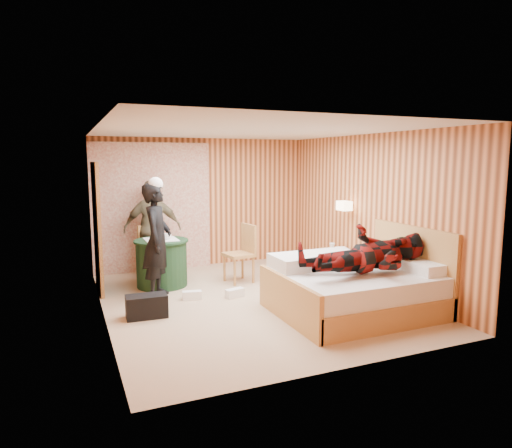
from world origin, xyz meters
name	(u,v)px	position (x,y,z in m)	size (l,w,h in m)	color
floor	(251,299)	(0.00, 0.00, 0.00)	(4.20, 5.00, 0.01)	tan
ceiling	(251,130)	(0.00, 0.00, 2.50)	(4.20, 5.00, 0.01)	silver
wall_back	(203,203)	(0.00, 2.50, 1.25)	(4.20, 0.02, 2.50)	#F49D5D
wall_left	(100,225)	(-2.10, 0.00, 1.25)	(0.02, 5.00, 2.50)	#F49D5D
wall_right	(369,211)	(2.10, 0.00, 1.25)	(0.02, 5.00, 2.50)	#F49D5D
curtain	(152,207)	(-1.00, 2.43, 1.20)	(2.20, 0.08, 2.40)	#EDE6CD
doorway	(97,227)	(-2.06, 1.40, 1.02)	(0.06, 0.90, 2.05)	black
wall_lamp	(344,206)	(1.92, 0.45, 1.30)	(0.26, 0.24, 0.16)	gold
bed	(356,288)	(1.12, -1.07, 0.33)	(2.12, 1.67, 1.15)	tan
nightstand	(336,263)	(1.88, 0.61, 0.26)	(0.39, 0.53, 0.51)	tan
round_table	(162,262)	(-1.08, 1.28, 0.40)	(0.89, 0.89, 0.79)	#1D3F21
chair_far	(152,247)	(-1.11, 1.97, 0.54)	(0.55, 0.55, 0.93)	tan
chair_near	(243,249)	(0.27, 1.01, 0.57)	(0.51, 0.51, 0.99)	tan
duffel_bag	(147,306)	(-1.58, -0.19, 0.15)	(0.54, 0.29, 0.30)	black
sneaker_left	(192,295)	(-0.82, 0.35, 0.06)	(0.29, 0.12, 0.13)	white
sneaker_right	(235,293)	(-0.19, 0.20, 0.06)	(0.29, 0.12, 0.13)	white
woman_standing	(157,240)	(-1.25, 0.69, 0.87)	(0.64, 0.42, 1.75)	black
man_at_table	(153,228)	(-1.08, 2.02, 0.86)	(1.01, 0.42, 1.72)	#70664A
man_on_bed	(369,243)	(1.15, -1.30, 1.00)	(1.77, 0.67, 0.86)	#600B09
book_lower	(338,249)	(1.88, 0.56, 0.52)	(0.17, 0.22, 0.02)	white
book_upper	(338,248)	(1.88, 0.56, 0.54)	(0.16, 0.22, 0.02)	white
cup_nightstand	(332,246)	(1.88, 0.74, 0.56)	(0.10, 0.10, 0.09)	white
cup_table	(168,236)	(-0.98, 1.23, 0.84)	(0.12, 0.12, 0.10)	white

